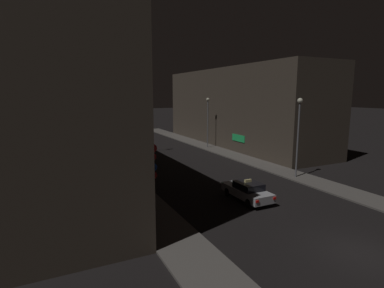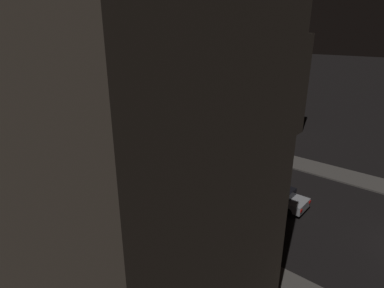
{
  "view_description": "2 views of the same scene",
  "coord_description": "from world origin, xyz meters",
  "px_view_note": "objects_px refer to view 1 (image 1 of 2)",
  "views": [
    {
      "loc": [
        -13.7,
        -8.9,
        7.94
      ],
      "look_at": [
        0.03,
        19.4,
        2.66
      ],
      "focal_mm": 28.17,
      "sensor_mm": 36.0,
      "label": 1
    },
    {
      "loc": [
        -19.67,
        0.46,
        12.0
      ],
      "look_at": [
        0.14,
        17.33,
        2.53
      ],
      "focal_mm": 29.52,
      "sensor_mm": 36.0,
      "label": 2
    }
  ],
  "objects_px": {
    "traffic_light_overhead": "(128,123)",
    "traffic_light_left_kerb": "(118,139)",
    "street_lamp_far_block": "(208,115)",
    "street_lamp_near_block": "(299,125)",
    "taxi": "(247,191)",
    "sign_pole_left": "(153,168)"
  },
  "relations": [
    {
      "from": "traffic_light_overhead",
      "to": "traffic_light_left_kerb",
      "type": "height_order",
      "value": "traffic_light_overhead"
    },
    {
      "from": "street_lamp_far_block",
      "to": "street_lamp_near_block",
      "type": "bearing_deg",
      "value": -90.63
    },
    {
      "from": "traffic_light_overhead",
      "to": "street_lamp_far_block",
      "type": "xyz_separation_m",
      "value": [
        11.66,
        -0.47,
        0.68
      ]
    },
    {
      "from": "traffic_light_overhead",
      "to": "street_lamp_far_block",
      "type": "distance_m",
      "value": 11.69
    },
    {
      "from": "taxi",
      "to": "sign_pole_left",
      "type": "distance_m",
      "value": 7.23
    },
    {
      "from": "traffic_light_overhead",
      "to": "street_lamp_near_block",
      "type": "bearing_deg",
      "value": -57.86
    },
    {
      "from": "sign_pole_left",
      "to": "traffic_light_overhead",
      "type": "bearing_deg",
      "value": 81.44
    },
    {
      "from": "taxi",
      "to": "street_lamp_far_block",
      "type": "distance_m",
      "value": 22.54
    },
    {
      "from": "traffic_light_overhead",
      "to": "taxi",
      "type": "bearing_deg",
      "value": -80.1
    },
    {
      "from": "traffic_light_left_kerb",
      "to": "sign_pole_left",
      "type": "bearing_deg",
      "value": -93.29
    },
    {
      "from": "taxi",
      "to": "sign_pole_left",
      "type": "xyz_separation_m",
      "value": [
        -6.49,
        2.59,
        1.89
      ]
    },
    {
      "from": "street_lamp_far_block",
      "to": "traffic_light_overhead",
      "type": "bearing_deg",
      "value": 177.7
    },
    {
      "from": "traffic_light_left_kerb",
      "to": "street_lamp_near_block",
      "type": "distance_m",
      "value": 20.59
    },
    {
      "from": "traffic_light_left_kerb",
      "to": "street_lamp_near_block",
      "type": "relative_size",
      "value": 0.48
    },
    {
      "from": "traffic_light_left_kerb",
      "to": "sign_pole_left",
      "type": "height_order",
      "value": "sign_pole_left"
    },
    {
      "from": "taxi",
      "to": "traffic_light_left_kerb",
      "type": "height_order",
      "value": "traffic_light_left_kerb"
    },
    {
      "from": "sign_pole_left",
      "to": "street_lamp_near_block",
      "type": "height_order",
      "value": "street_lamp_near_block"
    },
    {
      "from": "sign_pole_left",
      "to": "taxi",
      "type": "bearing_deg",
      "value": -21.78
    },
    {
      "from": "sign_pole_left",
      "to": "street_lamp_far_block",
      "type": "height_order",
      "value": "street_lamp_far_block"
    },
    {
      "from": "traffic_light_left_kerb",
      "to": "street_lamp_near_block",
      "type": "bearing_deg",
      "value": -49.22
    },
    {
      "from": "taxi",
      "to": "traffic_light_left_kerb",
      "type": "xyz_separation_m",
      "value": [
        -5.58,
        18.39,
        1.84
      ]
    },
    {
      "from": "street_lamp_far_block",
      "to": "traffic_light_left_kerb",
      "type": "bearing_deg",
      "value": -170.38
    }
  ]
}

